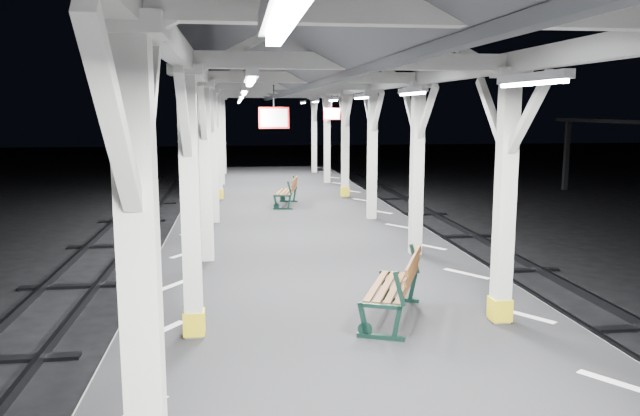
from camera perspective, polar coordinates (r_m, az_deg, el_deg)
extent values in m
cube|color=silver|center=(6.33, -16.85, -17.67)|extent=(1.00, 48.00, 0.01)
cube|color=silver|center=(7.36, 25.83, -14.31)|extent=(1.00, 48.00, 0.01)
cube|color=silver|center=(3.83, -15.97, -9.76)|extent=(0.22, 0.22, 3.20)
cube|color=silver|center=(3.66, -17.14, 15.71)|extent=(0.40, 0.40, 0.12)
cube|color=silver|center=(4.17, -15.58, 7.89)|extent=(0.10, 0.99, 0.99)
cube|color=silver|center=(3.09, -18.36, 7.46)|extent=(0.10, 0.99, 0.99)
cube|color=silver|center=(7.70, -11.75, -0.18)|extent=(0.22, 0.22, 3.20)
cube|color=silver|center=(7.62, -12.16, 12.24)|extent=(0.40, 0.40, 0.12)
cube|color=yellow|center=(8.05, -11.42, -10.21)|extent=(0.26, 0.26, 0.30)
cube|color=silver|center=(8.16, -11.75, 8.44)|extent=(0.10, 0.99, 0.99)
cube|color=silver|center=(7.06, -12.37, 8.35)|extent=(0.10, 0.99, 0.99)
cube|color=silver|center=(11.66, -10.39, 2.95)|extent=(0.22, 0.22, 3.20)
cube|color=silver|center=(11.61, -10.63, 11.12)|extent=(0.40, 0.40, 0.12)
cube|color=silver|center=(12.15, -10.42, 8.62)|extent=(0.10, 0.99, 0.99)
cube|color=silver|center=(11.05, -10.69, 8.59)|extent=(0.10, 0.99, 0.99)
cube|color=silver|center=(15.64, -9.72, 4.49)|extent=(0.22, 0.22, 3.20)
cube|color=silver|center=(15.60, -9.88, 10.58)|extent=(0.40, 0.40, 0.12)
cube|color=silver|center=(16.15, -9.76, 8.71)|extent=(0.10, 0.99, 0.99)
cube|color=silver|center=(15.05, -9.91, 8.69)|extent=(0.10, 0.99, 0.99)
cube|color=silver|center=(19.63, -9.31, 5.41)|extent=(0.22, 0.22, 3.20)
cube|color=silver|center=(19.60, -9.44, 10.25)|extent=(0.40, 0.40, 0.12)
cube|color=yellow|center=(19.77, -9.21, 1.30)|extent=(0.26, 0.26, 0.30)
cube|color=silver|center=(20.14, -9.36, 8.77)|extent=(0.10, 0.99, 0.99)
cube|color=silver|center=(19.04, -9.45, 8.76)|extent=(0.10, 0.99, 0.99)
cube|color=silver|center=(23.62, -9.05, 6.01)|extent=(0.22, 0.22, 3.20)
cube|color=silver|center=(23.60, -9.15, 10.04)|extent=(0.40, 0.40, 0.12)
cube|color=silver|center=(24.14, -9.09, 8.80)|extent=(0.10, 0.99, 0.99)
cube|color=silver|center=(23.04, -9.15, 8.80)|extent=(0.10, 0.99, 0.99)
cube|color=silver|center=(27.62, -8.86, 6.44)|extent=(0.22, 0.22, 3.20)
cube|color=silver|center=(27.59, -8.94, 9.89)|extent=(0.40, 0.40, 0.12)
cube|color=silver|center=(28.14, -8.89, 8.83)|extent=(0.10, 0.99, 0.99)
cube|color=silver|center=(27.04, -8.94, 8.82)|extent=(0.10, 0.99, 0.99)
cube|color=silver|center=(8.41, 16.54, 0.40)|extent=(0.22, 0.22, 3.20)
cube|color=silver|center=(8.34, 17.06, 11.75)|extent=(0.40, 0.40, 0.12)
cube|color=yellow|center=(8.73, 16.12, -8.85)|extent=(0.26, 0.26, 0.30)
cube|color=silver|center=(8.83, 15.42, 8.34)|extent=(0.10, 0.99, 0.99)
cube|color=silver|center=(7.83, 18.57, 8.14)|extent=(0.10, 0.99, 0.99)
cube|color=silver|center=(12.14, 8.84, 3.23)|extent=(0.22, 0.22, 3.20)
cube|color=silver|center=(12.09, 9.04, 11.08)|extent=(0.40, 0.40, 0.12)
cube|color=silver|center=(12.61, 8.26, 8.69)|extent=(0.10, 0.99, 0.99)
cube|color=silver|center=(11.56, 9.76, 8.63)|extent=(0.10, 0.99, 0.99)
cube|color=silver|center=(16.01, 4.79, 4.69)|extent=(0.22, 0.22, 3.20)
cube|color=silver|center=(15.97, 4.87, 10.64)|extent=(0.40, 0.40, 0.12)
cube|color=silver|center=(16.50, 4.43, 8.82)|extent=(0.10, 0.99, 0.99)
cube|color=silver|center=(15.42, 5.29, 8.80)|extent=(0.10, 0.99, 0.99)
cube|color=silver|center=(19.92, 2.32, 5.57)|extent=(0.22, 0.22, 3.20)
cube|color=silver|center=(19.89, 2.35, 10.35)|extent=(0.40, 0.40, 0.12)
cube|color=yellow|center=(20.06, 2.29, 1.52)|extent=(0.26, 0.26, 0.30)
cube|color=silver|center=(20.43, 2.07, 8.88)|extent=(0.10, 0.99, 0.99)
cube|color=silver|center=(19.34, 2.62, 8.87)|extent=(0.10, 0.99, 0.99)
cube|color=silver|center=(23.86, 0.65, 6.15)|extent=(0.22, 0.22, 3.20)
cube|color=silver|center=(23.84, 0.66, 10.14)|extent=(0.40, 0.40, 0.12)
cube|color=silver|center=(24.38, 0.47, 8.92)|extent=(0.10, 0.99, 0.99)
cube|color=silver|center=(23.29, 0.85, 8.91)|extent=(0.10, 0.99, 0.99)
cube|color=silver|center=(27.82, -0.54, 6.57)|extent=(0.22, 0.22, 3.20)
cube|color=silver|center=(27.80, -0.55, 9.99)|extent=(0.40, 0.40, 0.12)
cube|color=silver|center=(28.34, -0.68, 8.94)|extent=(0.10, 0.99, 0.99)
cube|color=silver|center=(27.25, -0.40, 8.93)|extent=(0.10, 0.99, 0.99)
cube|color=silver|center=(5.64, -13.81, 14.59)|extent=(0.18, 48.00, 0.24)
cube|color=silver|center=(6.58, 24.54, 13.22)|extent=(0.18, 48.00, 0.24)
cube|color=silver|center=(3.90, 14.67, 17.15)|extent=(4.20, 0.14, 0.20)
cube|color=silver|center=(7.74, 3.14, 13.26)|extent=(4.20, 0.14, 0.20)
cube|color=silver|center=(11.69, -0.59, 11.85)|extent=(4.20, 0.14, 0.20)
cube|color=silver|center=(15.66, -2.42, 11.13)|extent=(4.20, 0.14, 0.20)
cube|color=silver|center=(19.65, -3.51, 10.70)|extent=(4.20, 0.14, 0.20)
cube|color=silver|center=(23.64, -4.22, 10.42)|extent=(4.20, 0.14, 0.20)
cube|color=silver|center=(27.63, -4.73, 10.21)|extent=(4.20, 0.14, 0.20)
cube|color=white|center=(1.61, -2.93, 17.56)|extent=(0.05, 1.25, 0.05)
cube|color=silver|center=(5.59, -6.40, 11.96)|extent=(0.10, 1.35, 0.08)
cube|color=white|center=(5.59, -6.39, 11.45)|extent=(0.05, 1.25, 0.05)
cube|color=silver|center=(9.59, -6.95, 10.72)|extent=(0.10, 1.35, 0.08)
cube|color=white|center=(9.59, -6.95, 10.42)|extent=(0.05, 1.25, 0.05)
cube|color=silver|center=(13.59, -7.18, 10.21)|extent=(0.10, 1.35, 0.08)
cube|color=white|center=(13.59, -7.18, 10.00)|extent=(0.05, 1.25, 0.05)
cube|color=silver|center=(17.59, -7.31, 9.93)|extent=(0.10, 1.35, 0.08)
cube|color=white|center=(17.59, -7.30, 9.77)|extent=(0.05, 1.25, 0.05)
cube|color=silver|center=(21.59, -7.39, 9.75)|extent=(0.10, 1.35, 0.08)
cube|color=white|center=(21.59, -7.38, 9.62)|extent=(0.05, 1.25, 0.05)
cube|color=silver|center=(25.59, -7.44, 9.63)|extent=(0.10, 1.35, 0.08)
cube|color=white|center=(25.59, -7.44, 9.52)|extent=(0.05, 1.25, 0.05)
cube|color=silver|center=(6.23, 18.80, 11.24)|extent=(0.10, 1.35, 0.08)
cube|color=white|center=(6.22, 18.77, 10.78)|extent=(0.05, 1.25, 0.05)
cube|color=silver|center=(9.97, 8.43, 10.62)|extent=(0.10, 1.35, 0.08)
cube|color=white|center=(9.97, 8.42, 10.34)|extent=(0.05, 1.25, 0.05)
cube|color=silver|center=(13.86, 3.80, 10.23)|extent=(0.10, 1.35, 0.08)
cube|color=white|center=(13.86, 3.80, 10.03)|extent=(0.05, 1.25, 0.05)
cube|color=silver|center=(17.80, 1.22, 9.99)|extent=(0.10, 1.35, 0.08)
cube|color=white|center=(17.80, 1.22, 9.83)|extent=(0.05, 1.25, 0.05)
cube|color=silver|center=(21.76, -0.42, 9.82)|extent=(0.10, 1.35, 0.08)
cube|color=white|center=(21.76, -0.42, 9.69)|extent=(0.05, 1.25, 0.05)
cube|color=silver|center=(25.73, -1.56, 9.70)|extent=(0.10, 1.35, 0.08)
cube|color=white|center=(25.73, -1.56, 9.59)|extent=(0.05, 1.25, 0.05)
cylinder|color=black|center=(10.33, -4.26, 10.19)|extent=(0.02, 0.02, 0.36)
cube|color=red|center=(10.33, -4.23, 8.22)|extent=(0.50, 0.03, 0.35)
cube|color=white|center=(10.33, -4.23, 8.22)|extent=(0.44, 0.04, 0.29)
cylinder|color=black|center=(18.34, 1.09, 9.71)|extent=(0.02, 0.02, 0.36)
cube|color=red|center=(18.34, 1.09, 8.60)|extent=(0.50, 0.03, 0.35)
cube|color=white|center=(18.34, 1.09, 8.60)|extent=(0.44, 0.05, 0.29)
cube|color=black|center=(31.68, 21.61, 4.52)|extent=(0.20, 0.20, 3.30)
sphere|color=silver|center=(31.61, 21.78, 7.35)|extent=(0.20, 0.20, 0.20)
cube|color=black|center=(7.87, 5.56, -11.67)|extent=(0.57, 0.28, 0.06)
cube|color=black|center=(7.84, 3.99, -10.20)|extent=(0.16, 0.10, 0.46)
cube|color=black|center=(7.78, 7.05, -10.41)|extent=(0.15, 0.10, 0.46)
cube|color=black|center=(7.64, 7.26, -7.34)|extent=(0.17, 0.11, 0.43)
cube|color=black|center=(9.36, 7.21, -8.31)|extent=(0.57, 0.28, 0.06)
cube|color=black|center=(9.33, 5.90, -7.07)|extent=(0.16, 0.10, 0.46)
cube|color=black|center=(9.28, 8.46, -7.21)|extent=(0.15, 0.10, 0.46)
cube|color=black|center=(9.16, 8.64, -4.60)|extent=(0.17, 0.11, 0.43)
cube|color=#5B3115|center=(8.52, 5.19, -7.11)|extent=(0.67, 1.42, 0.03)
cube|color=#5B3115|center=(8.50, 6.05, -7.16)|extent=(0.67, 1.42, 0.03)
cube|color=#5B3115|center=(8.48, 6.91, -7.21)|extent=(0.67, 1.42, 0.03)
cube|color=#5B3115|center=(8.46, 7.78, -7.26)|extent=(0.67, 1.42, 0.03)
cube|color=#5B3115|center=(8.42, 8.27, -6.38)|extent=(0.63, 1.41, 0.09)
cube|color=#5B3115|center=(8.38, 8.43, -5.54)|extent=(0.63, 1.41, 0.09)
cube|color=#5B3115|center=(8.35, 8.58, -4.69)|extent=(0.63, 1.41, 0.09)
cube|color=black|center=(17.58, -3.42, -0.07)|extent=(0.55, 0.16, 0.05)
cube|color=black|center=(17.58, -4.07, 0.53)|extent=(0.15, 0.07, 0.42)
cube|color=black|center=(17.53, -2.84, 0.52)|extent=(0.13, 0.07, 0.42)
cube|color=black|center=(17.48, -2.79, 1.81)|extent=(0.15, 0.07, 0.40)
cube|color=black|center=(19.01, -2.88, 0.63)|extent=(0.55, 0.16, 0.05)
cube|color=black|center=(19.01, -3.48, 1.18)|extent=(0.15, 0.07, 0.42)
cube|color=black|center=(18.97, -2.34, 1.17)|extent=(0.13, 0.07, 0.42)
cube|color=black|center=(18.91, -2.29, 2.37)|extent=(0.15, 0.07, 0.40)
cube|color=#5B3115|center=(18.26, -3.72, 1.49)|extent=(0.35, 1.37, 0.03)
cube|color=#5B3115|center=(18.25, -3.35, 1.48)|extent=(0.35, 1.37, 0.03)
cube|color=#5B3115|center=(18.24, -2.98, 1.48)|extent=(0.35, 1.37, 0.03)
cube|color=#5B3115|center=(18.22, -2.61, 1.48)|extent=(0.35, 1.37, 0.03)
cube|color=#5B3115|center=(18.20, -2.41, 1.88)|extent=(0.32, 1.37, 0.09)
cube|color=#5B3115|center=(18.18, -2.36, 2.25)|extent=(0.32, 1.37, 0.09)
cube|color=#5B3115|center=(18.17, -2.30, 2.62)|extent=(0.32, 1.37, 0.09)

